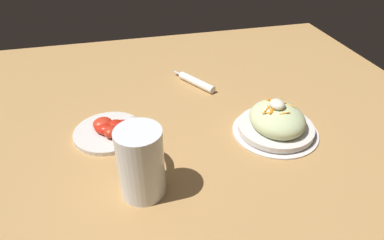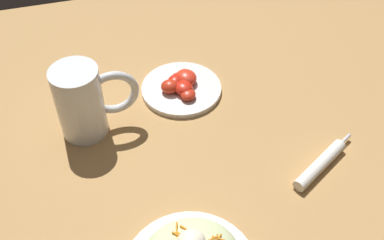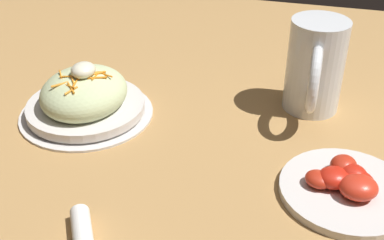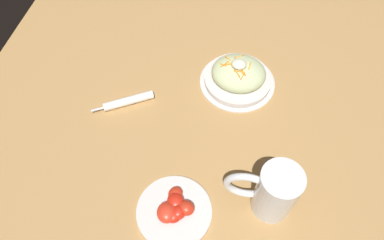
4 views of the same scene
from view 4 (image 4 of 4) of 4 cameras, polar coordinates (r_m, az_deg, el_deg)
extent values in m
plane|color=#B2844C|center=(1.01, 2.89, -1.28)|extent=(1.43, 1.43, 0.00)
cylinder|color=silver|center=(1.11, 7.16, 6.04)|extent=(0.23, 0.23, 0.01)
cylinder|color=silver|center=(1.10, 7.22, 6.43)|extent=(0.20, 0.20, 0.01)
ellipsoid|color=beige|center=(1.08, 7.38, 7.36)|extent=(0.16, 0.14, 0.07)
cylinder|color=orange|center=(1.05, 4.93, 8.67)|extent=(0.02, 0.02, 0.01)
cylinder|color=orange|center=(1.03, 8.06, 6.98)|extent=(0.01, 0.03, 0.00)
cylinder|color=orange|center=(1.05, 6.30, 9.00)|extent=(0.02, 0.02, 0.01)
cylinder|color=orange|center=(1.03, 7.14, 7.42)|extent=(0.02, 0.03, 0.01)
cylinder|color=orange|center=(1.04, 6.86, 8.45)|extent=(0.02, 0.01, 0.00)
cylinder|color=orange|center=(1.05, 5.22, 8.78)|extent=(0.02, 0.02, 0.01)
cylinder|color=orange|center=(1.03, 8.10, 7.50)|extent=(0.02, 0.02, 0.01)
cylinder|color=orange|center=(1.05, 9.09, 8.41)|extent=(0.01, 0.03, 0.01)
cylinder|color=orange|center=(1.05, 5.43, 8.96)|extent=(0.02, 0.03, 0.01)
cylinder|color=orange|center=(1.03, 7.17, 7.64)|extent=(0.02, 0.00, 0.00)
cylinder|color=orange|center=(1.08, 7.41, 9.92)|extent=(0.03, 0.02, 0.00)
cylinder|color=orange|center=(1.05, 6.01, 8.73)|extent=(0.03, 0.01, 0.00)
cylinder|color=orange|center=(1.07, 5.73, 9.61)|extent=(0.02, 0.02, 0.00)
cylinder|color=orange|center=(1.06, 6.89, 9.35)|extent=(0.01, 0.03, 0.01)
cylinder|color=orange|center=(1.04, 7.79, 7.63)|extent=(0.02, 0.02, 0.00)
ellipsoid|color=#EFEACC|center=(1.04, 7.46, 8.75)|extent=(0.04, 0.04, 0.02)
cylinder|color=white|center=(0.85, 13.15, -11.06)|extent=(0.10, 0.10, 0.16)
cylinder|color=gold|center=(0.89, 12.73, -11.90)|extent=(0.09, 0.09, 0.09)
cylinder|color=white|center=(0.84, 13.36, -10.65)|extent=(0.09, 0.09, 0.01)
torus|color=white|center=(0.84, 8.61, -10.23)|extent=(0.11, 0.02, 0.11)
cylinder|color=white|center=(1.06, -9.99, 3.01)|extent=(0.14, 0.10, 0.02)
cylinder|color=silver|center=(1.06, -14.73, 1.65)|extent=(0.03, 0.02, 0.01)
cylinder|color=silver|center=(0.90, -2.83, -14.26)|extent=(0.18, 0.18, 0.01)
ellipsoid|color=red|center=(0.87, -2.16, -14.33)|extent=(0.05, 0.05, 0.03)
ellipsoid|color=red|center=(0.88, -2.67, -13.49)|extent=(0.06, 0.06, 0.02)
ellipsoid|color=red|center=(0.88, -2.92, -14.55)|extent=(0.06, 0.06, 0.02)
ellipsoid|color=red|center=(0.89, -2.65, -11.55)|extent=(0.05, 0.05, 0.02)
ellipsoid|color=red|center=(0.88, -0.95, -13.73)|extent=(0.05, 0.05, 0.03)
ellipsoid|color=red|center=(0.88, -2.62, -12.70)|extent=(0.06, 0.06, 0.03)
ellipsoid|color=red|center=(0.87, -4.04, -14.38)|extent=(0.06, 0.06, 0.03)
camera|label=1|loc=(0.79, 63.39, -0.97)|focal=32.04mm
camera|label=2|loc=(1.08, 24.24, 47.16)|focal=44.31mm
camera|label=3|loc=(0.84, -44.58, 11.77)|focal=46.86mm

